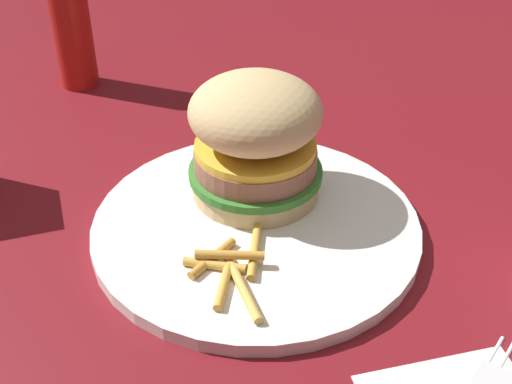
# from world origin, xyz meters

# --- Properties ---
(ground_plane) EXTENTS (1.60, 1.60, 0.00)m
(ground_plane) POSITION_xyz_m (0.00, 0.00, 0.00)
(ground_plane) COLOR maroon
(plate) EXTENTS (0.27, 0.27, 0.01)m
(plate) POSITION_xyz_m (0.02, -0.02, 0.01)
(plate) COLOR white
(plate) RESTS_ON ground_plane
(sandwich) EXTENTS (0.12, 0.12, 0.11)m
(sandwich) POSITION_xyz_m (-0.02, 0.01, 0.07)
(sandwich) COLOR tan
(sandwich) RESTS_ON plate
(fries_pile) EXTENTS (0.10, 0.08, 0.01)m
(fries_pile) POSITION_xyz_m (0.06, -0.06, 0.02)
(fries_pile) COLOR gold
(fries_pile) RESTS_ON plate
(ketchup_bottle) EXTENTS (0.04, 0.04, 0.15)m
(ketchup_bottle) POSITION_xyz_m (-0.33, -0.07, 0.07)
(ketchup_bottle) COLOR #B21914
(ketchup_bottle) RESTS_ON ground_plane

